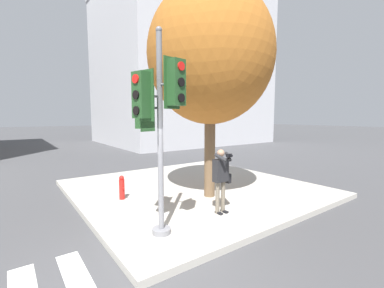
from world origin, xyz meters
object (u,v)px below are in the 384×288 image
object	(u,v)px
person_photographer	(221,175)
fire_hydrant	(122,187)
traffic_signal_pole	(155,113)
street_tree	(210,55)

from	to	relation	value
person_photographer	fire_hydrant	bearing A→B (deg)	123.25
traffic_signal_pole	fire_hydrant	size ratio (longest dim) A/B	5.85
fire_hydrant	street_tree	bearing A→B (deg)	-28.98
person_photographer	street_tree	bearing A→B (deg)	62.15
person_photographer	traffic_signal_pole	bearing A→B (deg)	-174.69
traffic_signal_pole	street_tree	size ratio (longest dim) A/B	0.67
traffic_signal_pole	fire_hydrant	world-z (taller)	traffic_signal_pole
traffic_signal_pole	person_photographer	xyz separation A→B (m)	(2.05, 0.19, -1.64)
traffic_signal_pole	street_tree	bearing A→B (deg)	28.79
street_tree	fire_hydrant	size ratio (longest dim) A/B	8.78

